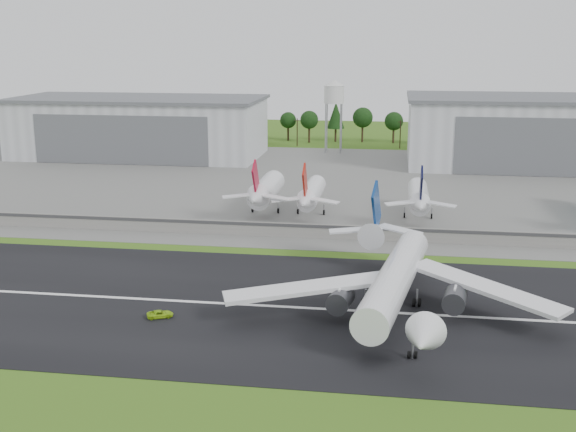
% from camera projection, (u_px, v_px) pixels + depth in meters
% --- Properties ---
extents(ground, '(600.00, 600.00, 0.00)m').
position_uv_depth(ground, '(264.00, 329.00, 117.25)').
color(ground, '#3A6A19').
rests_on(ground, ground).
extents(runway, '(320.00, 60.00, 0.10)m').
position_uv_depth(runway, '(274.00, 306.00, 126.83)').
color(runway, black).
rests_on(runway, ground).
extents(runway_centerline, '(220.00, 1.00, 0.02)m').
position_uv_depth(runway_centerline, '(274.00, 306.00, 126.81)').
color(runway_centerline, white).
rests_on(runway_centerline, runway).
extents(apron, '(320.00, 150.00, 0.10)m').
position_uv_depth(apron, '(331.00, 184.00, 232.38)').
color(apron, slate).
rests_on(apron, ground).
extents(blast_fence, '(240.00, 0.61, 3.50)m').
position_uv_depth(blast_fence, '(306.00, 231.00, 169.57)').
color(blast_fence, gray).
rests_on(blast_fence, ground).
extents(hangar_west, '(97.00, 44.00, 23.20)m').
position_uv_depth(hangar_west, '(140.00, 127.00, 284.20)').
color(hangar_west, silver).
rests_on(hangar_west, ground).
extents(hangar_east, '(102.00, 47.00, 25.20)m').
position_uv_depth(hangar_east, '(549.00, 132.00, 261.63)').
color(hangar_east, silver).
rests_on(hangar_east, ground).
extents(water_tower, '(8.40, 8.40, 29.40)m').
position_uv_depth(water_tower, '(334.00, 92.00, 289.53)').
color(water_tower, '#99999E').
rests_on(water_tower, ground).
extents(utility_poles, '(230.00, 3.00, 12.00)m').
position_uv_depth(utility_poles, '(348.00, 147.00, 309.15)').
color(utility_poles, black).
rests_on(utility_poles, ground).
extents(treeline, '(320.00, 16.00, 22.00)m').
position_uv_depth(treeline, '(350.00, 142.00, 323.54)').
color(treeline, black).
rests_on(treeline, ground).
extents(main_airliner, '(56.57, 59.15, 18.17)m').
position_uv_depth(main_airliner, '(395.00, 287.00, 122.23)').
color(main_airliner, white).
rests_on(main_airliner, runway).
extents(ground_vehicle, '(4.86, 3.68, 1.23)m').
position_uv_depth(ground_vehicle, '(160.00, 314.00, 121.61)').
color(ground_vehicle, '#9BD018').
rests_on(ground_vehicle, runway).
extents(parked_jet_red_a, '(7.36, 31.29, 16.89)m').
position_uv_depth(parked_jet_red_a, '(264.00, 191.00, 191.19)').
color(parked_jet_red_a, white).
rests_on(parked_jet_red_a, ground).
extents(parked_jet_red_b, '(7.36, 31.29, 16.38)m').
position_uv_depth(parked_jet_red_b, '(310.00, 194.00, 189.45)').
color(parked_jet_red_b, white).
rests_on(parked_jet_red_b, ground).
extents(parked_jet_navy, '(7.36, 31.29, 16.45)m').
position_uv_depth(parked_jet_navy, '(419.00, 197.00, 185.40)').
color(parked_jet_navy, white).
rests_on(parked_jet_navy, ground).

